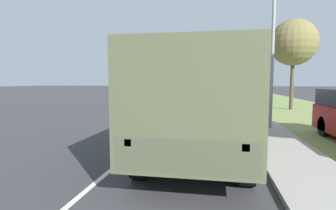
# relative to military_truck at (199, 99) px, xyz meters

# --- Properties ---
(ground_plane) EXTENTS (180.00, 180.00, 0.00)m
(ground_plane) POSITION_rel_military_truck_xyz_m (-1.95, 30.21, -1.61)
(ground_plane) COLOR #38383A
(lane_centre_stripe) EXTENTS (0.12, 120.00, 0.00)m
(lane_centre_stripe) POSITION_rel_military_truck_xyz_m (-1.95, 30.21, -1.61)
(lane_centre_stripe) COLOR silver
(lane_centre_stripe) RESTS_ON ground
(sidewalk_right) EXTENTS (1.80, 120.00, 0.12)m
(sidewalk_right) POSITION_rel_military_truck_xyz_m (2.55, 30.21, -1.55)
(sidewalk_right) COLOR #9E9B93
(sidewalk_right) RESTS_ON ground
(grass_strip_right) EXTENTS (7.00, 120.00, 0.02)m
(grass_strip_right) POSITION_rel_military_truck_xyz_m (6.95, 30.21, -1.60)
(grass_strip_right) COLOR olive
(grass_strip_right) RESTS_ON ground
(military_truck) EXTENTS (2.53, 7.17, 2.86)m
(military_truck) POSITION_rel_military_truck_xyz_m (0.00, 0.00, 0.00)
(military_truck) COLOR #474C38
(military_truck) RESTS_ON ground
(car_nearest_ahead) EXTENTS (1.78, 4.58, 1.66)m
(car_nearest_ahead) POSITION_rel_military_truck_xyz_m (-3.96, 14.68, -0.87)
(car_nearest_ahead) COLOR navy
(car_nearest_ahead) RESTS_ON ground
(car_second_ahead) EXTENTS (1.90, 4.34, 1.69)m
(car_second_ahead) POSITION_rel_military_truck_xyz_m (-0.44, 23.05, -0.86)
(car_second_ahead) COLOR silver
(car_second_ahead) RESTS_ON ground
(car_third_ahead) EXTENTS (1.86, 4.64, 1.37)m
(car_third_ahead) POSITION_rel_military_truck_xyz_m (-0.30, 32.84, -0.98)
(car_third_ahead) COLOR silver
(car_third_ahead) RESTS_ON ground
(car_fourth_ahead) EXTENTS (1.93, 3.93, 1.53)m
(car_fourth_ahead) POSITION_rel_military_truck_xyz_m (-3.70, 44.72, -0.93)
(car_fourth_ahead) COLOR silver
(car_fourth_ahead) RESTS_ON ground
(car_farthest_ahead) EXTENTS (1.94, 4.44, 1.59)m
(car_farthest_ahead) POSITION_rel_military_truck_xyz_m (-0.18, 59.64, -0.90)
(car_farthest_ahead) COLOR tan
(car_farthest_ahead) RESTS_ON ground
(lamp_post) EXTENTS (1.69, 0.24, 7.66)m
(lamp_post) POSITION_rel_military_truck_xyz_m (2.60, 4.08, 3.02)
(lamp_post) COLOR gray
(lamp_post) RESTS_ON sidewalk_right
(tree_mid_right) EXTENTS (3.38, 3.38, 6.65)m
(tree_mid_right) POSITION_rel_military_truck_xyz_m (6.09, 13.35, 3.34)
(tree_mid_right) COLOR #4C3D2D
(tree_mid_right) RESTS_ON grass_strip_right
(building_distant) EXTENTS (14.47, 12.35, 7.40)m
(building_distant) POSITION_rel_military_truck_xyz_m (-15.54, 62.33, 2.13)
(building_distant) COLOR beige
(building_distant) RESTS_ON ground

